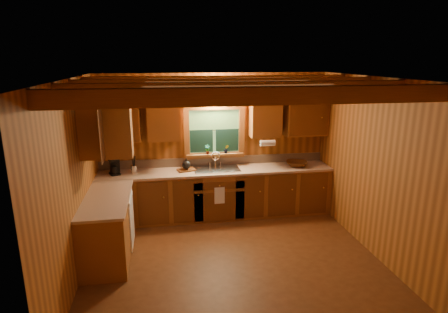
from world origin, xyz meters
TOP-DOWN VIEW (x-y plane):
  - room at (0.00, 0.00)m, footprint 4.20×4.20m
  - ceiling_beams at (0.00, 0.00)m, footprint 4.20×2.54m
  - base_cabinets at (-0.49, 1.28)m, footprint 4.20×2.22m
  - countertop at (-0.48, 1.29)m, footprint 4.20×2.24m
  - backsplash at (0.00, 1.89)m, footprint 4.20×0.02m
  - dishwasher_panel at (-1.47, 0.68)m, footprint 0.02×0.60m
  - upper_cabinets at (-0.56, 1.42)m, footprint 4.19×1.77m
  - window at (0.00, 1.87)m, footprint 1.12×0.08m
  - window_sill at (0.00, 1.82)m, footprint 1.06×0.14m
  - wall_sconce at (0.00, 1.75)m, footprint 0.45×0.21m
  - paper_towel_roll at (0.92, 1.53)m, footprint 0.27×0.11m
  - dish_towel at (0.00, 1.26)m, footprint 0.18×0.01m
  - sink at (0.00, 1.60)m, footprint 0.82×0.48m
  - coffee_maker at (-1.78, 1.62)m, footprint 0.16×0.20m
  - utensil_crock at (-1.46, 1.64)m, footprint 0.11×0.11m
  - cutting_board at (-0.55, 1.61)m, footprint 0.35×0.29m
  - teakettle at (-0.55, 1.61)m, footprint 0.16×0.16m
  - wicker_basket at (1.50, 1.55)m, footprint 0.49×0.49m
  - potted_plant_left at (-0.14, 1.80)m, footprint 0.11×0.08m
  - potted_plant_right at (0.21, 1.82)m, footprint 0.10×0.08m

SIDE VIEW (x-z plane):
  - base_cabinets at x=-0.49m, z-range 0.00..0.86m
  - dishwasher_panel at x=-1.47m, z-range 0.03..0.83m
  - dish_towel at x=0.00m, z-range 0.37..0.67m
  - sink at x=0.00m, z-range 0.64..1.07m
  - countertop at x=-0.48m, z-range 0.86..0.90m
  - cutting_board at x=-0.55m, z-range 0.90..0.93m
  - wicker_basket at x=1.50m, z-range 0.90..1.00m
  - utensil_crock at x=-1.46m, z-range 0.82..1.13m
  - backsplash at x=0.00m, z-range 0.90..1.06m
  - teakettle at x=-0.55m, z-range 0.91..1.10m
  - coffee_maker at x=-1.78m, z-range 0.90..1.18m
  - window_sill at x=0.00m, z-range 1.10..1.14m
  - potted_plant_right at x=0.21m, z-range 1.14..1.30m
  - potted_plant_left at x=-0.14m, z-range 1.14..1.32m
  - room at x=0.00m, z-range -0.80..3.40m
  - paper_towel_roll at x=0.92m, z-range 1.31..1.42m
  - window at x=0.00m, z-range 1.03..2.03m
  - upper_cabinets at x=-0.56m, z-range 1.45..2.23m
  - wall_sconce at x=0.00m, z-range 2.08..2.25m
  - ceiling_beams at x=0.00m, z-range 2.40..2.58m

